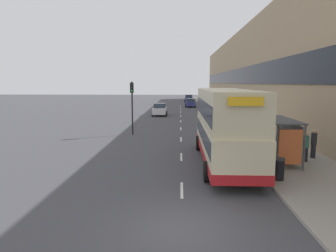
% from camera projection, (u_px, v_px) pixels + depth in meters
% --- Properties ---
extents(ground_plane, '(220.00, 220.00, 0.00)m').
position_uv_depth(ground_plane, '(182.00, 229.00, 9.64)').
color(ground_plane, '#424247').
extents(pavement, '(5.00, 93.00, 0.14)m').
position_uv_depth(pavement, '(222.00, 112.00, 47.44)').
color(pavement, gray).
rests_on(pavement, ground_plane).
extents(terrace_facade, '(3.10, 93.00, 12.72)m').
position_uv_depth(terrace_facade, '(248.00, 72.00, 46.39)').
color(terrace_facade, tan).
rests_on(terrace_facade, ground_plane).
extents(lane_mark_0, '(0.12, 2.00, 0.01)m').
position_uv_depth(lane_mark_0, '(182.00, 190.00, 13.15)').
color(lane_mark_0, silver).
rests_on(lane_mark_0, ground_plane).
extents(lane_mark_1, '(0.12, 2.00, 0.01)m').
position_uv_depth(lane_mark_1, '(181.00, 157.00, 19.04)').
color(lane_mark_1, silver).
rests_on(lane_mark_1, ground_plane).
extents(lane_mark_2, '(0.12, 2.00, 0.01)m').
position_uv_depth(lane_mark_2, '(181.00, 139.00, 24.92)').
color(lane_mark_2, silver).
rests_on(lane_mark_2, ground_plane).
extents(lane_mark_3, '(0.12, 2.00, 0.01)m').
position_uv_depth(lane_mark_3, '(181.00, 129.00, 30.80)').
color(lane_mark_3, silver).
rests_on(lane_mark_3, ground_plane).
extents(lane_mark_4, '(0.12, 2.00, 0.01)m').
position_uv_depth(lane_mark_4, '(181.00, 121.00, 36.69)').
color(lane_mark_4, silver).
rests_on(lane_mark_4, ground_plane).
extents(lane_mark_5, '(0.12, 2.00, 0.01)m').
position_uv_depth(lane_mark_5, '(181.00, 116.00, 42.57)').
color(lane_mark_5, silver).
rests_on(lane_mark_5, ground_plane).
extents(lane_mark_6, '(0.12, 2.00, 0.01)m').
position_uv_depth(lane_mark_6, '(181.00, 112.00, 48.46)').
color(lane_mark_6, silver).
rests_on(lane_mark_6, ground_plane).
extents(lane_mark_7, '(0.12, 2.00, 0.01)m').
position_uv_depth(lane_mark_7, '(181.00, 109.00, 54.34)').
color(lane_mark_7, silver).
rests_on(lane_mark_7, ground_plane).
extents(lane_mark_8, '(0.12, 2.00, 0.01)m').
position_uv_depth(lane_mark_8, '(180.00, 106.00, 60.22)').
color(lane_mark_8, silver).
rests_on(lane_mark_8, ground_plane).
extents(bus_shelter, '(1.60, 4.20, 2.48)m').
position_uv_depth(bus_shelter, '(283.00, 133.00, 16.95)').
color(bus_shelter, '#4C4C51').
rests_on(bus_shelter, ground_plane).
extents(double_decker_bus_near, '(2.85, 10.49, 4.30)m').
position_uv_depth(double_decker_bus_near, '(225.00, 125.00, 17.11)').
color(double_decker_bus_near, beige).
rests_on(double_decker_bus_near, ground_plane).
extents(car_0, '(1.98, 3.89, 1.65)m').
position_uv_depth(car_0, '(190.00, 103.00, 58.26)').
color(car_0, navy).
rests_on(car_0, ground_plane).
extents(car_1, '(2.06, 3.82, 1.77)m').
position_uv_depth(car_1, '(160.00, 110.00, 43.02)').
color(car_1, silver).
rests_on(car_1, ground_plane).
extents(car_2, '(2.00, 4.19, 1.84)m').
position_uv_depth(car_2, '(189.00, 99.00, 72.63)').
color(car_2, navy).
rests_on(car_2, ground_plane).
extents(pedestrian_at_shelter, '(0.35, 0.35, 1.75)m').
position_uv_depth(pedestrian_at_shelter, '(314.00, 143.00, 18.10)').
color(pedestrian_at_shelter, '#23232D').
rests_on(pedestrian_at_shelter, ground_plane).
extents(pedestrian_1, '(0.34, 0.34, 1.71)m').
position_uv_depth(pedestrian_1, '(306.00, 147.00, 17.34)').
color(pedestrian_1, '#23232D').
rests_on(pedestrian_1, ground_plane).
extents(litter_bin, '(0.55, 0.55, 1.05)m').
position_uv_depth(litter_bin, '(279.00, 169.00, 14.06)').
color(litter_bin, black).
rests_on(litter_bin, ground_plane).
extents(traffic_light_far_kerb, '(0.30, 0.32, 4.79)m').
position_uv_depth(traffic_light_far_kerb, '(132.00, 99.00, 26.79)').
color(traffic_light_far_kerb, black).
rests_on(traffic_light_far_kerb, ground_plane).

